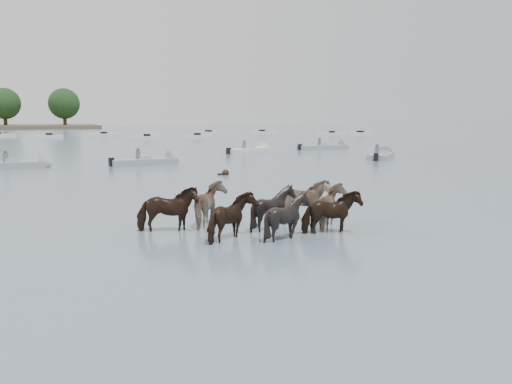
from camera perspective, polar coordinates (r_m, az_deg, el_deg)
name	(u,v)px	position (r m, az deg, el deg)	size (l,w,h in m)	color
ground	(254,233)	(16.41, -0.18, -4.46)	(400.00, 400.00, 0.00)	#4A596A
pony_herd	(266,211)	(16.68, 1.08, -2.07)	(7.10, 4.48, 1.63)	black
swimming_pony	(225,173)	(32.46, -3.41, 2.06)	(0.72, 0.44, 0.44)	black
motorboat_a	(24,165)	(40.04, -23.93, 2.72)	(4.96, 1.62, 1.92)	gray
motorboat_b	(154,162)	(39.94, -11.07, 3.27)	(5.53, 2.36, 1.92)	gray
motorboat_c	(253,150)	(52.13, -0.30, 4.56)	(6.25, 4.47, 1.92)	silver
motorboat_d	(382,156)	(46.17, 13.57, 3.85)	(4.58, 4.55, 1.92)	gray
motorboat_e	(329,147)	(57.86, 7.94, 4.85)	(6.26, 1.75, 1.92)	gray
distant_flotilla	(77,136)	(91.88, -18.88, 5.76)	(102.45, 29.23, 0.93)	silver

